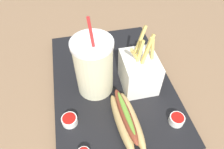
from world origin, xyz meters
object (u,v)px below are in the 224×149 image
Objects in this scene: fries_basket at (139,72)px; ketchup_cup_3 at (177,119)px; soda_cup at (94,67)px; ketchup_cup_1 at (70,120)px; hot_dog_1 at (127,120)px.

fries_basket reaches higher than ketchup_cup_3.
ketchup_cup_1 is at bearing -39.57° from soda_cup.
fries_basket reaches higher than hot_dog_1.
ketchup_cup_1 is at bearing -67.32° from fries_basket.
ketchup_cup_1 and ketchup_cup_3 have the same top height.
soda_cup is at bearing 140.43° from ketchup_cup_1.
ketchup_cup_1 is (0.10, -0.08, -0.07)m from soda_cup.
hot_dog_1 is at bearing -28.50° from fries_basket.
ketchup_cup_3 is at bearing 22.49° from fries_basket.
soda_cup reaches higher than hot_dog_1.
soda_cup is 6.15× the size of ketchup_cup_3.
hot_dog_1 is (0.14, 0.05, -0.06)m from soda_cup.
hot_dog_1 reaches higher than ketchup_cup_1.
ketchup_cup_3 is (0.02, 0.12, -0.02)m from hot_dog_1.
soda_cup is 0.25m from ketchup_cup_3.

